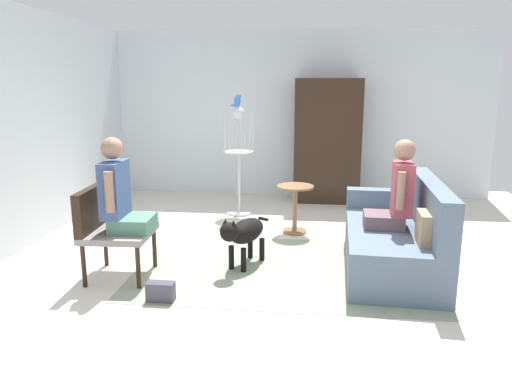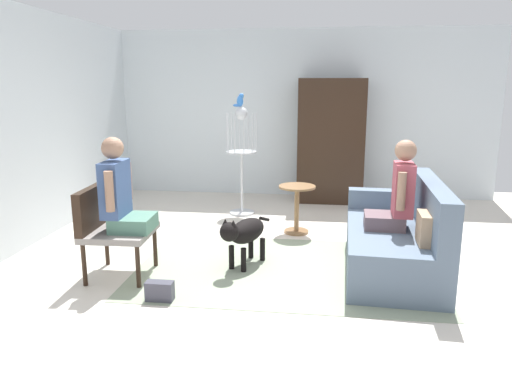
% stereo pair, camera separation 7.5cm
% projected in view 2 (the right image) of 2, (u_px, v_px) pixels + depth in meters
% --- Properties ---
extents(ground_plane, '(7.54, 7.54, 0.00)m').
position_uv_depth(ground_plane, '(280.00, 262.00, 5.03)').
color(ground_plane, beige).
extents(back_wall, '(6.46, 0.12, 2.73)m').
position_uv_depth(back_wall, '(296.00, 114.00, 7.84)').
color(back_wall, silver).
rests_on(back_wall, ground).
extents(left_wall, '(0.12, 6.88, 2.73)m').
position_uv_depth(left_wall, '(23.00, 127.00, 5.40)').
color(left_wall, silver).
rests_on(left_wall, ground).
extents(area_rug, '(2.98, 1.89, 0.01)m').
position_uv_depth(area_rug, '(284.00, 269.00, 4.82)').
color(area_rug, gray).
rests_on(area_rug, ground).
extents(couch, '(0.98, 1.76, 0.93)m').
position_uv_depth(couch, '(398.00, 240.00, 4.73)').
color(couch, slate).
rests_on(couch, ground).
extents(armchair, '(0.64, 0.65, 0.88)m').
position_uv_depth(armchair, '(108.00, 223.00, 4.57)').
color(armchair, black).
rests_on(armchair, ground).
extents(person_on_couch, '(0.47, 0.50, 0.88)m').
position_uv_depth(person_on_couch, '(398.00, 193.00, 4.61)').
color(person_on_couch, '#645056').
extents(person_on_armchair, '(0.46, 0.55, 0.90)m').
position_uv_depth(person_on_armchair, '(120.00, 193.00, 4.49)').
color(person_on_armchair, '#4F7C6A').
extents(round_end_table, '(0.46, 0.46, 0.61)m').
position_uv_depth(round_end_table, '(297.00, 204.00, 5.93)').
color(round_end_table, olive).
rests_on(round_end_table, ground).
extents(dog, '(0.45, 0.79, 0.57)m').
position_uv_depth(dog, '(244.00, 232.00, 4.82)').
color(dog, black).
rests_on(dog, ground).
extents(bird_cage_stand, '(0.44, 0.44, 1.54)m').
position_uv_depth(bird_cage_stand, '(242.00, 156.00, 6.71)').
color(bird_cage_stand, silver).
rests_on(bird_cage_stand, ground).
extents(parrot, '(0.17, 0.10, 0.19)m').
position_uv_depth(parrot, '(240.00, 100.00, 6.55)').
color(parrot, blue).
rests_on(parrot, bird_cage_stand).
extents(armoire_cabinet, '(1.03, 0.56, 1.94)m').
position_uv_depth(armoire_cabinet, '(330.00, 141.00, 7.46)').
color(armoire_cabinet, black).
rests_on(armoire_cabinet, ground).
extents(handbag, '(0.24, 0.11, 0.17)m').
position_uv_depth(handbag, '(160.00, 291.00, 4.11)').
color(handbag, '#3F3F4C').
rests_on(handbag, ground).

